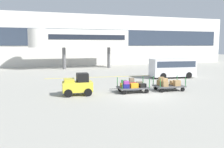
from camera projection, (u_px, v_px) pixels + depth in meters
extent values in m
plane|color=#9E9B91|center=(142.00, 95.00, 17.05)|extent=(120.00, 120.00, 0.00)
cube|color=yellow|center=(123.00, 76.00, 26.91)|extent=(17.41, 1.93, 0.01)
cube|color=silver|center=(78.00, 40.00, 41.01)|extent=(58.83, 2.40, 8.83)
cube|color=#2D3847|center=(79.00, 37.00, 39.78)|extent=(55.89, 0.12, 2.80)
cube|color=silver|center=(87.00, 39.00, 35.43)|extent=(12.61, 2.20, 2.60)
cylinder|color=silver|center=(39.00, 38.00, 33.28)|extent=(3.00, 3.00, 2.60)
cube|color=#1E232D|center=(88.00, 37.00, 34.33)|extent=(11.35, 0.08, 0.70)
cylinder|color=#59595B|center=(64.00, 58.00, 34.71)|extent=(0.50, 0.50, 3.22)
cylinder|color=#59595B|center=(109.00, 58.00, 36.87)|extent=(0.50, 0.50, 3.22)
cube|color=gold|center=(77.00, 87.00, 16.77)|extent=(2.17, 1.25, 0.70)
cube|color=black|center=(82.00, 77.00, 16.78)|extent=(0.87, 1.04, 0.60)
cube|color=gold|center=(69.00, 80.00, 16.58)|extent=(0.76, 0.98, 0.24)
cylinder|color=black|center=(67.00, 90.00, 17.15)|extent=(0.57, 0.22, 0.56)
cylinder|color=black|center=(68.00, 93.00, 16.15)|extent=(0.57, 0.22, 0.56)
cylinder|color=black|center=(86.00, 90.00, 17.49)|extent=(0.57, 0.22, 0.56)
cylinder|color=black|center=(88.00, 92.00, 16.48)|extent=(0.57, 0.22, 0.56)
cube|color=#4C4C4F|center=(133.00, 88.00, 17.83)|extent=(2.39, 1.56, 0.08)
cylinder|color=#237033|center=(117.00, 82.00, 18.14)|extent=(0.06, 0.06, 0.70)
cylinder|color=#237033|center=(122.00, 85.00, 16.90)|extent=(0.06, 0.06, 0.70)
cylinder|color=#237033|center=(143.00, 81.00, 18.66)|extent=(0.06, 0.06, 0.70)
cylinder|color=#237033|center=(149.00, 83.00, 17.42)|extent=(0.06, 0.06, 0.70)
cylinder|color=black|center=(120.00, 89.00, 18.22)|extent=(0.33, 0.12, 0.32)
cylinder|color=black|center=(124.00, 92.00, 17.07)|extent=(0.33, 0.12, 0.32)
cylinder|color=black|center=(141.00, 88.00, 18.64)|extent=(0.33, 0.12, 0.32)
cylinder|color=black|center=(147.00, 91.00, 17.49)|extent=(0.33, 0.12, 0.32)
cylinder|color=#333333|center=(114.00, 89.00, 17.47)|extent=(0.70, 0.10, 0.05)
cube|color=orange|center=(124.00, 85.00, 17.92)|extent=(0.58, 0.36, 0.31)
cube|color=navy|center=(126.00, 86.00, 17.36)|extent=(0.49, 0.39, 0.32)
cube|color=red|center=(132.00, 84.00, 18.11)|extent=(0.62, 0.40, 0.33)
cube|color=orange|center=(134.00, 86.00, 17.48)|extent=(0.59, 0.31, 0.35)
cube|color=#726651|center=(139.00, 84.00, 18.23)|extent=(0.50, 0.35, 0.37)
cube|color=black|center=(143.00, 86.00, 17.67)|extent=(0.51, 0.34, 0.30)
cube|color=#236B2D|center=(124.00, 82.00, 17.89)|extent=(0.45, 0.36, 0.21)
cube|color=#8C338C|center=(126.00, 82.00, 17.32)|extent=(0.41, 0.38, 0.22)
cube|color=#726651|center=(132.00, 80.00, 18.07)|extent=(0.41, 0.37, 0.35)
cube|color=#4C4C4F|center=(169.00, 86.00, 18.56)|extent=(2.39, 1.56, 0.08)
cylinder|color=#237033|center=(153.00, 80.00, 18.87)|extent=(0.06, 0.06, 0.70)
cylinder|color=#237033|center=(160.00, 83.00, 17.63)|extent=(0.06, 0.06, 0.70)
cylinder|color=#237033|center=(177.00, 79.00, 19.39)|extent=(0.06, 0.06, 0.70)
cylinder|color=#237033|center=(186.00, 82.00, 18.15)|extent=(0.06, 0.06, 0.70)
cylinder|color=black|center=(156.00, 88.00, 18.95)|extent=(0.33, 0.12, 0.32)
cylinder|color=black|center=(162.00, 90.00, 17.80)|extent=(0.33, 0.12, 0.32)
cylinder|color=black|center=(175.00, 87.00, 19.37)|extent=(0.33, 0.12, 0.32)
cylinder|color=black|center=(183.00, 89.00, 18.22)|extent=(0.33, 0.12, 0.32)
cylinder|color=#333333|center=(151.00, 87.00, 18.20)|extent=(0.70, 0.10, 0.05)
cube|color=olive|center=(161.00, 83.00, 18.71)|extent=(0.58, 0.53, 0.40)
cube|color=#9E7A4C|center=(165.00, 84.00, 18.11)|extent=(0.46, 0.48, 0.42)
cube|color=tan|center=(173.00, 83.00, 18.95)|extent=(0.46, 0.46, 0.33)
cube|color=#9E7A4C|center=(177.00, 83.00, 18.37)|extent=(0.49, 0.41, 0.45)
cube|color=#9E7A4C|center=(161.00, 79.00, 18.67)|extent=(0.43, 0.39, 0.26)
cube|color=tan|center=(165.00, 80.00, 18.07)|extent=(0.44, 0.37, 0.22)
cube|color=silver|center=(172.00, 67.00, 25.70)|extent=(4.96, 2.36, 1.90)
cube|color=#2D3847|center=(172.00, 64.00, 25.65)|extent=(4.58, 2.36, 0.64)
cylinder|color=black|center=(163.00, 76.00, 24.63)|extent=(0.70, 0.30, 0.68)
cylinder|color=black|center=(189.00, 75.00, 25.28)|extent=(0.70, 0.30, 0.68)
cone|color=#EA590F|center=(155.00, 71.00, 29.78)|extent=(0.36, 0.36, 0.55)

